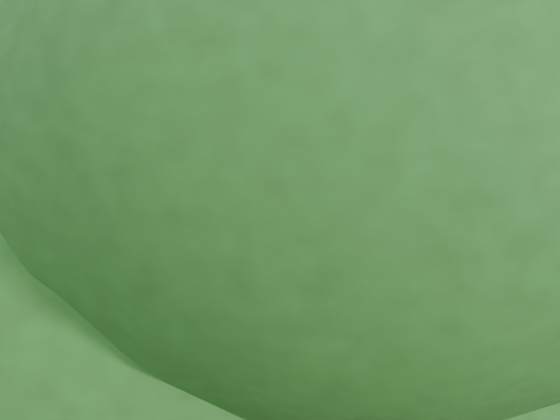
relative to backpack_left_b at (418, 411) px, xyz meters
name	(u,v)px	position (x,y,z in m)	size (l,w,h in m)	color
ground	(341,290)	(0.78, 3.76, -0.48)	(120.00, 120.00, 0.00)	black
sand_beach	(171,103)	(0.78, 19.76, -0.47)	(40.00, 22.00, 0.02)	#C8BC87
boardwalk	(320,265)	(0.78, 4.76, -0.42)	(2.00, 12.00, 0.12)	gray
backpack_left_b	(418,411)	(0.00, 0.00, 0.00)	(0.39, 0.27, 0.71)	black
backpack_left_c	(407,389)	(0.07, 0.40, 0.05)	(0.44, 0.31, 0.81)	navy
backpack_left_d	(353,339)	(-0.01, 1.90, -0.10)	(0.34, 0.25, 0.52)	navy
backpack_right_a	(523,404)	(1.53, -0.51, -0.01)	(0.38, 0.27, 0.69)	#951900
backpack_right_b	(501,380)	(1.54, -0.03, 0.05)	(0.45, 0.31, 0.81)	navy
backpack_right_c	(471,367)	(1.39, 0.48, -0.06)	(0.34, 0.24, 0.59)	navy
backpack_right_d	(451,347)	(1.42, 1.02, -0.07)	(0.38, 0.27, 0.58)	#434419
duffel_right_khaki	(431,327)	(1.50, 1.66, -0.14)	(0.44, 0.66, 0.44)	brown
duffel_right_black	(410,311)	(1.42, 2.20, -0.13)	(0.45, 0.72, 0.45)	black
suitcase_on_boardwalk	(373,347)	(0.14, 1.49, -0.02)	(0.43, 0.24, 0.67)	black
lone_suitcase_on_sand	(234,149)	(1.18, 12.00, -0.11)	(0.44, 0.25, 0.69)	black
hat_brown	(421,393)	(-0.05, -0.05, 0.42)	(0.41, 0.41, 0.12)	#51351E
hat_white	(407,368)	(-0.01, 0.37, 0.52)	(0.37, 0.37, 0.12)	silver
kayak	(118,149)	(-2.38, 14.03, -0.32)	(0.62, 2.82, 0.28)	#AF160F
sun_lounger	(298,120)	(4.60, 14.26, -0.15)	(0.61, 1.91, 0.61)	silver
tree_right_c	(475,52)	(4.69, 5.13, 3.99)	(5.16, 5.16, 8.93)	black
tree_right_e	(352,31)	(4.60, 10.46, 3.71)	(4.65, 4.65, 8.37)	black
tree_right_f	(380,5)	(7.63, 13.72, 4.04)	(5.06, 5.06, 9.04)	black
tree_left_a	(224,311)	(-3.11, -0.77, 3.28)	(4.51, 4.51, 7.51)	black
tree_left_b	(75,123)	(-3.95, 3.42, 3.91)	(4.88, 4.88, 8.78)	black
tree_left_c	(94,114)	(-3.45, 6.90, 3.02)	(4.02, 4.02, 6.99)	black
tree_back_a	(122,6)	(-1.03, 18.53, 3.90)	(5.05, 5.05, 8.75)	black
tree_back_c	(282,3)	(5.82, 18.70, 3.70)	(4.64, 4.64, 8.34)	black
tree_back_d	(25,23)	(-4.60, 18.32, 3.45)	(4.71, 4.71, 7.86)	black
palm_right_a	(337,52)	(3.43, 9.22, 3.39)	(4.54, 4.54, 7.74)	#134516
palm_right_b	(333,12)	(6.11, 14.51, 3.75)	(4.38, 4.38, 8.46)	#134516
palm_right_c	(244,25)	(2.94, 15.56, 3.36)	(4.82, 4.82, 7.67)	#134516
palm_left_a	(87,70)	(-3.25, 9.91, 3.32)	(4.77, 4.77, 7.58)	#134516
rock_left_b	(279,387)	(-1.57, 1.61, -0.38)	(0.35, 0.32, 0.19)	#4C473F
rock_left_c	(264,279)	(-0.65, 4.58, -0.31)	(0.59, 0.53, 0.33)	#4C473F
rock_left_d	(202,251)	(-1.54, 6.35, -0.38)	(0.34, 0.30, 0.19)	#4C473F
rock_right_a	(528,383)	(2.28, 0.05, -0.36)	(0.43, 0.39, 0.24)	#4C473F
rock_right_b	(496,295)	(3.57, 2.19, -0.35)	(0.47, 0.43, 0.26)	#4C473F
rock_right_c	(389,247)	(2.65, 4.78, -0.38)	(0.36, 0.32, 0.20)	#4C473F
rock_right_d	(370,188)	(3.98, 7.83, -0.33)	(0.52, 0.47, 0.28)	#4C473F
shrub_left_b	(237,263)	(-1.08, 5.11, -0.11)	(0.81, 0.81, 0.73)	#1F4D17
shrub_left_c	(167,202)	(-1.89, 8.31, 0.10)	(1.27, 1.27, 1.15)	#1F4D17
shrub_right_a	(537,320)	(3.35, 0.97, -0.05)	(0.94, 0.94, 0.85)	#1F4D17
shrub_right_b	(391,213)	(3.07, 5.42, 0.14)	(1.37, 1.37, 1.24)	#1F4D17
shrub_right_c	(317,175)	(2.71, 8.78, -0.07)	(0.91, 0.91, 0.81)	#1F4D17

